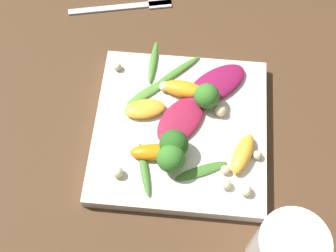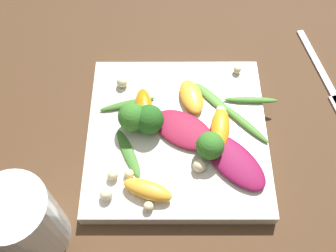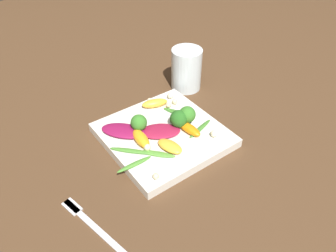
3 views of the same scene
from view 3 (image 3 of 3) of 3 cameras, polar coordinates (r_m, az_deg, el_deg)
ground_plane at (r=0.77m, az=-0.81°, el=-2.19°), size 2.40×2.40×0.00m
plate at (r=0.76m, az=-0.82°, el=-1.58°), size 0.26×0.26×0.02m
drinking_glass at (r=0.92m, az=3.22°, el=9.85°), size 0.08×0.08×0.12m
fork at (r=0.63m, az=-13.68°, el=-15.80°), size 0.06×0.18×0.01m
radicchio_leaf_0 at (r=0.75m, az=-1.55°, el=-0.76°), size 0.11×0.09×0.01m
radicchio_leaf_1 at (r=0.76m, az=-7.65°, el=-0.84°), size 0.11×0.11×0.01m
orange_segment_0 at (r=0.75m, az=3.72°, el=-0.47°), size 0.03×0.07×0.02m
orange_segment_1 at (r=0.83m, az=-2.33°, el=3.99°), size 0.07×0.04×0.02m
orange_segment_2 at (r=0.71m, az=0.34°, el=-3.54°), size 0.05×0.07×0.02m
orange_segment_3 at (r=0.72m, az=-4.60°, el=-2.31°), size 0.04×0.07×0.02m
broccoli_floret_0 at (r=0.76m, az=1.87°, el=1.24°), size 0.04×0.04×0.04m
broccoli_floret_1 at (r=0.77m, az=3.36°, el=1.96°), size 0.04×0.04×0.05m
broccoli_floret_2 at (r=0.75m, az=-5.10°, el=0.55°), size 0.04×0.04×0.04m
arugula_sprig_0 at (r=0.71m, az=-6.42°, el=-4.33°), size 0.07×0.08×0.01m
arugula_sprig_1 at (r=0.70m, az=-1.85°, el=-4.87°), size 0.06×0.07×0.01m
arugula_sprig_2 at (r=0.76m, az=5.63°, el=-0.43°), size 0.08×0.03×0.01m
arugula_sprig_3 at (r=0.68m, az=-5.88°, el=-6.66°), size 0.08×0.01×0.01m
arugula_sprig_4 at (r=0.81m, az=1.65°, el=2.32°), size 0.05×0.08×0.00m
macadamia_nut_0 at (r=0.65m, az=-2.13°, el=-8.75°), size 0.01×0.01×0.01m
macadamia_nut_1 at (r=0.78m, az=-5.03°, el=0.97°), size 0.02×0.02×0.02m
macadamia_nut_2 at (r=0.84m, az=-3.21°, el=4.45°), size 0.01×0.01×0.01m
macadamia_nut_3 at (r=0.75m, az=8.03°, el=-1.34°), size 0.02×0.02×0.02m
macadamia_nut_4 at (r=0.83m, az=0.08°, el=3.64°), size 0.01×0.01×0.01m
macadamia_nut_5 at (r=0.71m, az=-3.61°, el=-3.73°), size 0.02×0.02×0.02m
macadamia_nut_6 at (r=0.86m, az=0.43°, el=5.30°), size 0.02×0.02×0.02m
macadamia_nut_7 at (r=0.84m, az=1.18°, el=4.26°), size 0.01×0.01×0.01m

